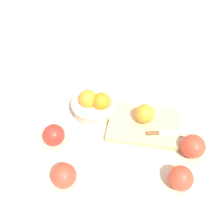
% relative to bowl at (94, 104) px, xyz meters
% --- Properties ---
extents(ground_plane, '(2.40, 2.40, 0.00)m').
position_rel_bowl_xyz_m(ground_plane, '(0.12, -0.12, -0.04)').
color(ground_plane, beige).
extents(bowl, '(0.17, 0.17, 0.10)m').
position_rel_bowl_xyz_m(bowl, '(0.00, 0.00, 0.00)').
color(bowl, beige).
rests_on(bowl, ground_plane).
extents(cutting_board, '(0.26, 0.19, 0.02)m').
position_rel_bowl_xyz_m(cutting_board, '(0.20, -0.05, -0.03)').
color(cutting_board, '#DBB77F').
rests_on(cutting_board, ground_plane).
extents(orange_on_board, '(0.07, 0.07, 0.07)m').
position_rel_bowl_xyz_m(orange_on_board, '(0.20, -0.04, 0.02)').
color(orange_on_board, orange).
rests_on(orange_on_board, cutting_board).
extents(knife, '(0.16, 0.05, 0.01)m').
position_rel_bowl_xyz_m(knife, '(0.26, -0.09, -0.01)').
color(knife, silver).
rests_on(knife, cutting_board).
extents(apple_mid_right, '(0.08, 0.08, 0.08)m').
position_rel_bowl_xyz_m(apple_mid_right, '(0.37, -0.15, -0.00)').
color(apple_mid_right, '#D6422D').
rests_on(apple_mid_right, ground_plane).
extents(apple_front_left, '(0.08, 0.08, 0.08)m').
position_rel_bowl_xyz_m(apple_front_left, '(-0.04, -0.31, -0.00)').
color(apple_front_left, '#D6422D').
rests_on(apple_front_left, ground_plane).
extents(apple_front_right, '(0.08, 0.08, 0.08)m').
position_rel_bowl_xyz_m(apple_front_right, '(0.32, -0.27, -0.00)').
color(apple_front_right, '#D6422D').
rests_on(apple_front_right, ground_plane).
extents(apple_front_left_2, '(0.08, 0.08, 0.08)m').
position_rel_bowl_xyz_m(apple_front_left_2, '(-0.11, -0.16, -0.00)').
color(apple_front_left_2, red).
rests_on(apple_front_left_2, ground_plane).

